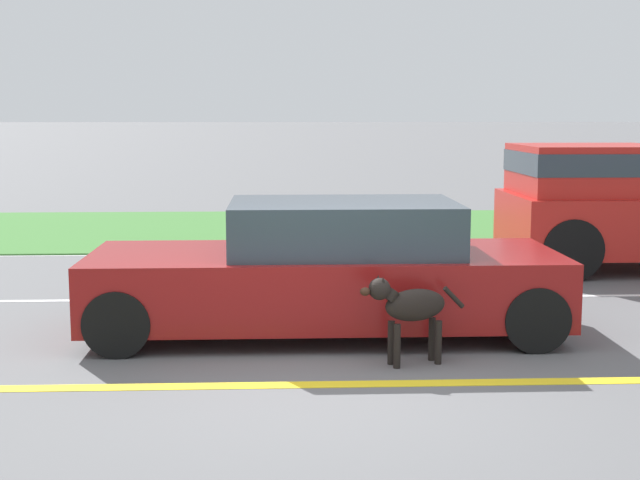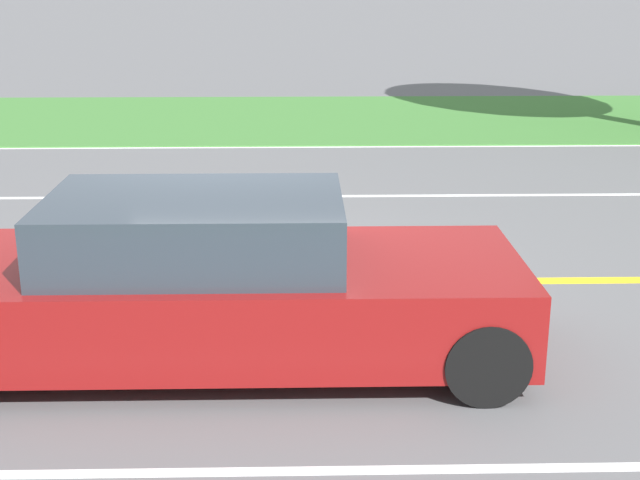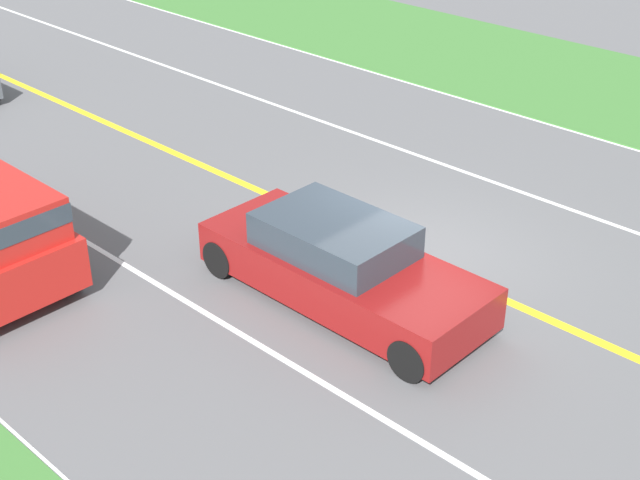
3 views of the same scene
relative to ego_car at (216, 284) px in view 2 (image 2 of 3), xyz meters
name	(u,v)px [view 2 (image 2 of 3)]	position (x,y,z in m)	size (l,w,h in m)	color
ground_plane	(240,283)	(-1.78, 0.06, -0.64)	(400.00, 400.00, 0.00)	#5B5B5E
centre_divider_line	(239,283)	(-1.78, 0.06, -0.64)	(0.18, 160.00, 0.01)	yellow
lane_edge_line_left	(265,147)	(-8.78, 0.06, -0.64)	(0.14, 160.00, 0.01)	white
lane_dash_same_dir	(205,472)	(1.72, 0.06, -0.64)	(0.10, 160.00, 0.01)	white
lane_dash_oncoming	(255,196)	(-5.28, 0.06, -0.64)	(0.10, 160.00, 0.01)	white
grass_verge_left	(270,118)	(-11.78, 0.06, -0.63)	(6.00, 160.00, 0.03)	#3D7533
ego_car	(216,284)	(0.00, 0.00, 0.00)	(1.84, 4.78, 1.37)	maroon
dog	(158,251)	(-1.21, -0.65, -0.10)	(0.40, 1.00, 0.84)	black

